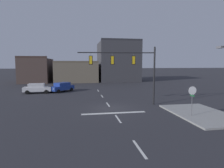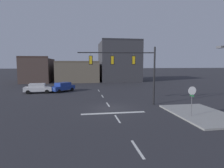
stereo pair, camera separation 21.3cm
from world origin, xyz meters
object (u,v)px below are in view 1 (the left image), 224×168
(signal_mast_near_side, at_px, (130,65))
(stop_sign, at_px, (192,94))
(car_lot_middle, at_px, (37,88))
(car_lot_nearside, at_px, (62,87))

(signal_mast_near_side, distance_m, stop_sign, 7.85)
(stop_sign, distance_m, car_lot_middle, 24.28)
(car_lot_nearside, height_order, car_lot_middle, same)
(stop_sign, bearing_deg, signal_mast_near_side, 124.44)
(signal_mast_near_side, distance_m, car_lot_nearside, 15.60)
(car_lot_middle, bearing_deg, stop_sign, -45.71)
(stop_sign, xyz_separation_m, car_lot_middle, (-16.93, 17.35, -1.29))
(stop_sign, bearing_deg, car_lot_middle, 134.29)
(stop_sign, height_order, car_lot_nearside, stop_sign)
(car_lot_middle, bearing_deg, signal_mast_near_side, -41.42)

